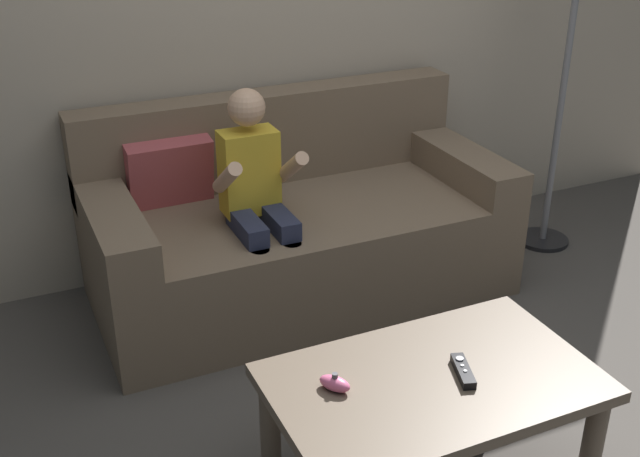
{
  "coord_description": "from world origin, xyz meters",
  "views": [
    {
      "loc": [
        -1.24,
        -1.45,
        1.7
      ],
      "look_at": [
        -0.29,
        0.65,
        0.58
      ],
      "focal_mm": 44.23,
      "sensor_mm": 36.0,
      "label": 1
    }
  ],
  "objects": [
    {
      "name": "person_seated_on_couch",
      "position": [
        -0.34,
        1.09,
        0.53
      ],
      "size": [
        0.3,
        0.37,
        0.92
      ],
      "color": "#282D47",
      "rests_on": "ground"
    },
    {
      "name": "couch",
      "position": [
        -0.13,
        1.27,
        0.28
      ],
      "size": [
        1.67,
        0.8,
        0.78
      ],
      "color": "#75604C",
      "rests_on": "ground"
    },
    {
      "name": "coffee_table",
      "position": [
        -0.24,
        0.02,
        0.33
      ],
      "size": [
        0.89,
        0.54,
        0.4
      ],
      "color": "brown",
      "rests_on": "ground"
    },
    {
      "name": "nunchuk_pink",
      "position": [
        -0.5,
        0.08,
        0.42
      ],
      "size": [
        0.09,
        0.1,
        0.05
      ],
      "color": "pink",
      "rests_on": "coffee_table"
    },
    {
      "name": "game_remote_black_near_edge",
      "position": [
        -0.16,
        -0.01,
        0.41
      ],
      "size": [
        0.08,
        0.14,
        0.03
      ],
      "color": "black",
      "rests_on": "coffee_table"
    }
  ]
}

